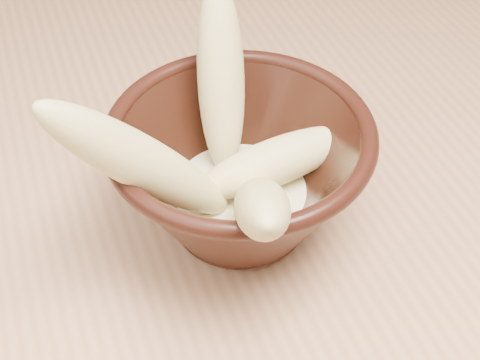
% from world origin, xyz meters
% --- Properties ---
extents(table, '(1.20, 0.80, 0.75)m').
position_xyz_m(table, '(0.00, 0.00, 0.67)').
color(table, tan).
rests_on(table, ground).
extents(bowl, '(0.20, 0.20, 0.11)m').
position_xyz_m(bowl, '(-0.12, -0.13, 0.81)').
color(bowl, black).
rests_on(bowl, table).
extents(milk_puddle, '(0.11, 0.11, 0.02)m').
position_xyz_m(milk_puddle, '(-0.12, -0.13, 0.79)').
color(milk_puddle, '#F0EBC1').
rests_on(milk_puddle, bowl).
extents(banana_upright, '(0.06, 0.11, 0.15)m').
position_xyz_m(banana_upright, '(-0.11, -0.07, 0.86)').
color(banana_upright, '#EBE08B').
rests_on(banana_upright, bowl).
extents(banana_left, '(0.15, 0.05, 0.16)m').
position_xyz_m(banana_left, '(-0.19, -0.15, 0.86)').
color(banana_left, '#EBE08B').
rests_on(banana_left, bowl).
extents(banana_across, '(0.14, 0.05, 0.05)m').
position_xyz_m(banana_across, '(-0.09, -0.13, 0.81)').
color(banana_across, '#EBE08B').
rests_on(banana_across, bowl).
extents(banana_front, '(0.08, 0.15, 0.14)m').
position_xyz_m(banana_front, '(-0.13, -0.20, 0.84)').
color(banana_front, '#EBE08B').
rests_on(banana_front, bowl).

